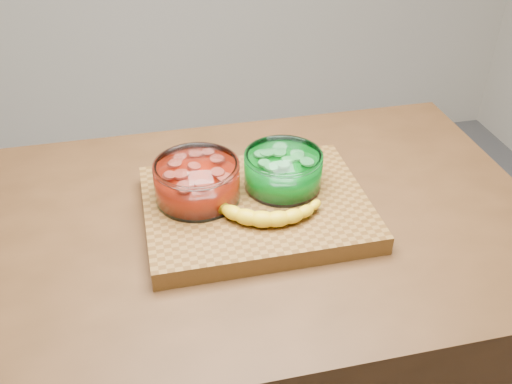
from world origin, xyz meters
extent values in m
cube|color=#4B2E16|center=(0.00, 0.00, 0.45)|extent=(1.20, 0.80, 0.90)
cube|color=brown|center=(0.00, 0.00, 0.92)|extent=(0.45, 0.35, 0.04)
cylinder|color=white|center=(-0.11, 0.04, 0.98)|extent=(0.17, 0.17, 0.08)
cylinder|color=red|center=(-0.11, 0.04, 0.97)|extent=(0.15, 0.15, 0.05)
cylinder|color=#F3624C|center=(-0.11, 0.04, 1.00)|extent=(0.14, 0.14, 0.02)
cylinder|color=white|center=(0.07, 0.04, 0.98)|extent=(0.16, 0.16, 0.08)
cylinder|color=#089B1C|center=(0.07, 0.04, 0.97)|extent=(0.14, 0.14, 0.04)
cylinder|color=#71F076|center=(0.07, 0.04, 1.00)|extent=(0.13, 0.13, 0.02)
camera|label=1|loc=(-0.21, -0.91, 1.63)|focal=40.00mm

